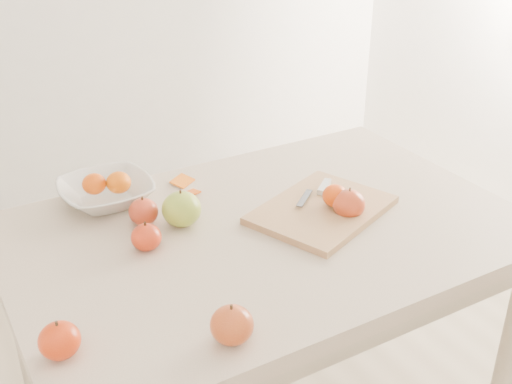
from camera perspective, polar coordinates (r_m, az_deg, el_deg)
table at (r=1.58m, az=0.92°, el=-6.19°), size 1.20×0.80×0.75m
cutting_board at (r=1.58m, az=5.87°, el=-1.59°), size 0.40×0.35×0.02m
board_tangerine at (r=1.58m, az=7.04°, el=-0.32°), size 0.06×0.06×0.05m
fruit_bowl at (r=1.66m, az=-13.17°, el=-0.05°), size 0.23×0.23×0.06m
bowl_tangerine_near at (r=1.65m, az=-14.19°, el=0.71°), size 0.06×0.06×0.05m
bowl_tangerine_far at (r=1.64m, az=-12.12°, el=0.85°), size 0.06×0.06×0.05m
orange_peel_a at (r=1.74m, az=-6.55°, el=0.85°), size 0.07×0.07×0.01m
orange_peel_b at (r=1.68m, az=-5.83°, el=-0.16°), size 0.05×0.04×0.01m
paring_knife at (r=1.65m, az=5.81°, el=0.31°), size 0.16×0.09×0.01m
apple_green at (r=1.52m, az=-6.64°, el=-1.51°), size 0.09×0.09×0.08m
apple_red_b at (r=1.44m, az=-9.73°, el=-3.98°), size 0.07×0.07×0.06m
apple_red_c at (r=1.17m, az=-2.16°, el=-11.73°), size 0.08×0.08×0.07m
apple_red_a at (r=1.54m, az=-9.97°, el=-1.73°), size 0.07×0.07×0.06m
apple_red_e at (r=1.56m, az=8.26°, el=-1.07°), size 0.08×0.08×0.07m
apple_red_d at (r=1.19m, az=-17.07°, el=-12.50°), size 0.07×0.07×0.07m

